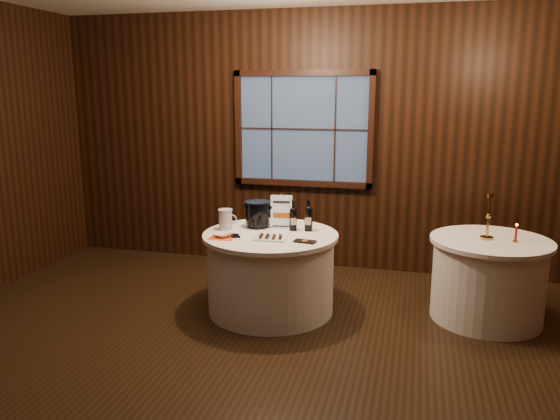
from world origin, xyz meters
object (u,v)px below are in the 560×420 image
(cracker_bowl, at_px, (222,235))
(main_table, at_px, (271,272))
(port_bottle_right, at_px, (309,217))
(chocolate_box, at_px, (305,241))
(grape_bunch, at_px, (236,235))
(chocolate_plate, at_px, (271,238))
(side_table, at_px, (488,279))
(red_candle, at_px, (516,235))
(ice_bucket, at_px, (258,214))
(port_bottle_left, at_px, (293,217))
(brass_candlestick, at_px, (488,223))
(sign_stand, at_px, (281,216))
(glass_pitcher, at_px, (226,219))

(cracker_bowl, bearing_deg, main_table, 31.60)
(port_bottle_right, relative_size, chocolate_box, 1.67)
(grape_bunch, bearing_deg, chocolate_plate, 1.22)
(side_table, height_order, red_candle, red_candle)
(grape_bunch, relative_size, cracker_bowl, 1.10)
(main_table, height_order, ice_bucket, ice_bucket)
(port_bottle_left, relative_size, chocolate_plate, 1.00)
(chocolate_box, bearing_deg, brass_candlestick, 26.10)
(ice_bucket, bearing_deg, sign_stand, 5.87)
(chocolate_box, bearing_deg, port_bottle_left, 125.16)
(red_candle, bearing_deg, chocolate_plate, -168.06)
(ice_bucket, xyz_separation_m, glass_pitcher, (-0.28, -0.16, -0.04))
(sign_stand, xyz_separation_m, chocolate_plate, (0.01, -0.43, -0.10))
(brass_candlestick, height_order, red_candle, brass_candlestick)
(port_bottle_right, relative_size, cracker_bowl, 2.25)
(ice_bucket, bearing_deg, red_candle, 0.99)
(main_table, height_order, sign_stand, sign_stand)
(ice_bucket, bearing_deg, chocolate_box, -36.92)
(red_candle, bearing_deg, glass_pitcher, -175.70)
(ice_bucket, xyz_separation_m, chocolate_box, (0.56, -0.42, -0.13))
(port_bottle_left, distance_m, chocolate_box, 0.45)
(port_bottle_right, relative_size, chocolate_plate, 1.07)
(port_bottle_right, bearing_deg, glass_pitcher, -176.55)
(glass_pitcher, bearing_deg, brass_candlestick, 3.71)
(ice_bucket, xyz_separation_m, red_candle, (2.38, 0.04, -0.07))
(side_table, distance_m, brass_candlestick, 0.54)
(port_bottle_right, xyz_separation_m, brass_candlestick, (1.63, 0.11, 0.01))
(side_table, height_order, sign_stand, sign_stand)
(ice_bucket, bearing_deg, chocolate_plate, -59.33)
(grape_bunch, distance_m, red_candle, 2.51)
(port_bottle_right, distance_m, red_candle, 1.87)
(main_table, height_order, chocolate_box, chocolate_box)
(chocolate_box, relative_size, brass_candlestick, 0.45)
(port_bottle_right, relative_size, ice_bucket, 1.25)
(sign_stand, relative_size, port_bottle_left, 1.14)
(main_table, distance_m, port_bottle_right, 0.64)
(side_table, distance_m, port_bottle_right, 1.75)
(cracker_bowl, bearing_deg, chocolate_plate, 4.33)
(port_bottle_right, bearing_deg, red_candle, -4.92)
(grape_bunch, relative_size, red_candle, 0.92)
(chocolate_plate, xyz_separation_m, glass_pitcher, (-0.52, 0.25, 0.08))
(sign_stand, relative_size, ice_bucket, 1.32)
(ice_bucket, height_order, brass_candlestick, brass_candlestick)
(glass_pitcher, relative_size, brass_candlestick, 0.47)
(side_table, height_order, chocolate_box, chocolate_box)
(ice_bucket, relative_size, grape_bunch, 1.65)
(chocolate_box, height_order, glass_pitcher, glass_pitcher)
(port_bottle_right, bearing_deg, port_bottle_left, -178.68)
(glass_pitcher, distance_m, red_candle, 2.66)
(chocolate_box, xyz_separation_m, brass_candlestick, (1.58, 0.51, 0.14))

